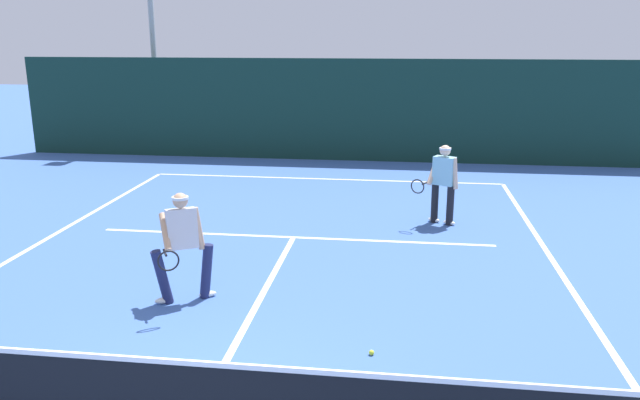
# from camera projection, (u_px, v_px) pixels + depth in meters

# --- Properties ---
(court_line_baseline_far) EXTENTS (9.29, 0.10, 0.01)m
(court_line_baseline_far) POSITION_uv_depth(u_px,v_px,m) (325.00, 179.00, 16.73)
(court_line_baseline_far) COLOR white
(court_line_baseline_far) RESTS_ON ground_plane
(court_line_service) EXTENTS (7.57, 0.10, 0.01)m
(court_line_service) POSITION_uv_depth(u_px,v_px,m) (293.00, 237.00, 11.94)
(court_line_service) COLOR white
(court_line_service) RESTS_ON ground_plane
(court_line_centre) EXTENTS (0.10, 6.40, 0.01)m
(court_line_centre) POSITION_uv_depth(u_px,v_px,m) (255.00, 308.00, 8.85)
(court_line_centre) COLOR white
(court_line_centre) RESTS_ON ground_plane
(player_near) EXTENTS (0.86, 1.01, 1.63)m
(player_near) POSITION_uv_depth(u_px,v_px,m) (182.00, 243.00, 8.90)
(player_near) COLOR #1E234C
(player_near) RESTS_ON ground_plane
(player_far) EXTENTS (0.97, 0.80, 1.63)m
(player_far) POSITION_uv_depth(u_px,v_px,m) (443.00, 181.00, 12.59)
(player_far) COLOR black
(player_far) RESTS_ON ground_plane
(tennis_ball) EXTENTS (0.07, 0.07, 0.07)m
(tennis_ball) POSITION_uv_depth(u_px,v_px,m) (372.00, 352.00, 7.57)
(tennis_ball) COLOR #D1E033
(tennis_ball) RESTS_ON ground_plane
(back_fence_windscreen) EXTENTS (19.83, 0.12, 3.07)m
(back_fence_windscreen) POSITION_uv_depth(u_px,v_px,m) (336.00, 110.00, 18.88)
(back_fence_windscreen) COLOR #123028
(back_fence_windscreen) RESTS_ON ground_plane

